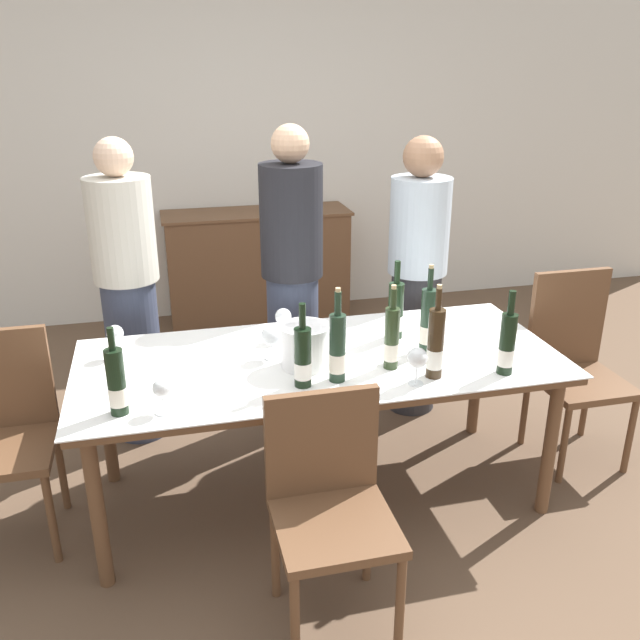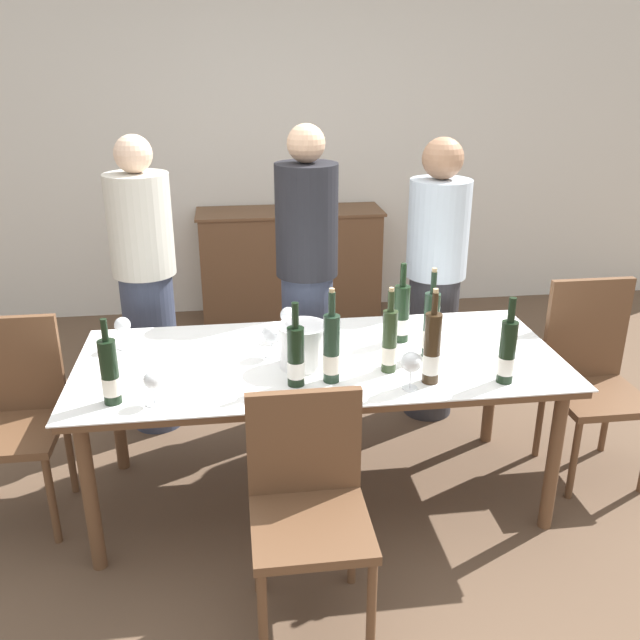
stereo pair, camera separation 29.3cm
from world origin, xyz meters
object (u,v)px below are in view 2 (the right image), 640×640
Objects in this scene: wine_bottle_1 at (507,353)px; wine_bottle_7 at (332,350)px; wine_glass_0 at (271,334)px; wine_bottle_5 at (389,342)px; person_host at (147,290)px; sideboard_cabinet at (290,265)px; wine_glass_4 at (153,382)px; wine_bottle_4 at (296,357)px; person_guest_left at (307,282)px; wine_bottle_0 at (401,315)px; chair_right_end at (591,368)px; chair_left_end at (12,408)px; dining_table at (320,370)px; person_guest_right at (435,283)px; wine_glass_2 at (288,316)px; wine_bottle_3 at (110,374)px; wine_bottle_6 at (432,350)px; wine_glass_1 at (411,363)px; wine_bottle_2 at (431,327)px; ice_bucket at (303,344)px; wine_glass_3 at (123,326)px; chair_near_front at (308,496)px.

wine_bottle_1 is 0.71m from wine_bottle_7.
wine_glass_0 is (-0.93, 0.38, -0.02)m from wine_bottle_1.
person_host reaches higher than wine_bottle_5.
wine_glass_0 reaches higher than sideboard_cabinet.
wine_glass_0 is 0.61m from wine_glass_4.
person_guest_left is (0.16, 0.99, -0.01)m from wine_bottle_4.
wine_bottle_0 is 2.72× the size of wine_glass_4.
chair_right_end is (0.64, 0.43, -0.31)m from wine_bottle_1.
sideboard_cabinet is at bearing 82.77° from wine_glass_0.
chair_left_end is at bearing 147.86° from wine_glass_4.
person_guest_right is (0.74, 0.73, 0.13)m from dining_table.
wine_bottle_7 is 0.25× the size of person_host.
wine_glass_4 is at bearing -134.66° from wine_glass_2.
wine_bottle_3 is at bearing -109.23° from sideboard_cabinet.
person_guest_right reaches higher than wine_bottle_6.
wine_bottle_7 is at bearing -90.80° from person_guest_left.
person_guest_right reaches higher than wine_bottle_5.
wine_bottle_0 is 0.41× the size of chair_left_end.
person_host is (-1.10, 0.97, -0.05)m from wine_bottle_5.
wine_glass_1 is at bearing -45.01° from person_host.
person_host is (-1.23, 0.66, -0.05)m from wine_bottle_0.
person_guest_left reaches higher than wine_glass_4.
wine_bottle_0 is at bearing -81.93° from sideboard_cabinet.
wine_bottle_1 reaches higher than sideboard_cabinet.
chair_left_end is 0.58× the size of person_guest_right.
person_guest_left is (-0.46, 0.79, -0.03)m from wine_bottle_2.
wine_glass_4 is (0.16, -0.03, -0.03)m from wine_bottle_3.
ice_bucket is at bearing 155.78° from wine_bottle_6.
wine_bottle_5 is 1.47m from person_host.
person_guest_left is at bearing 30.19° from wine_glass_3.
wine_bottle_1 is at bearing -57.41° from person_guest_left.
chair_right_end is (2.05, 0.43, -0.28)m from wine_glass_4.
chair_near_front is at bearing -91.22° from wine_glass_2.
wine_bottle_3 is at bearing 168.05° from wine_glass_4.
person_guest_left is (-0.69, 1.08, -0.02)m from wine_bottle_1.
wine_bottle_2 is at bearing -3.93° from chair_left_end.
person_guest_left is at bearing -3.82° from person_host.
person_host is at bearing 114.70° from chair_near_front.
wine_glass_3 is at bearing -162.39° from person_guest_right.
person_host reaches higher than wine_bottle_1.
person_host is at bearing 88.92° from wine_bottle_3.
wine_bottle_3 is 1.26m from wine_bottle_6.
wine_bottle_4 is (-0.13, -0.24, 0.18)m from dining_table.
wine_bottle_6 is 0.11m from wine_glass_1.
wine_bottle_0 is 1.28m from wine_glass_3.
wine_bottle_1 reaches higher than chair_near_front.
dining_table is at bearing -160.38° from wine_bottle_0.
wine_bottle_4 is (-0.85, 0.09, -0.01)m from wine_bottle_1.
chair_left_end is at bearing -162.86° from person_guest_right.
wine_bottle_2 is at bearing -171.28° from chair_right_end.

